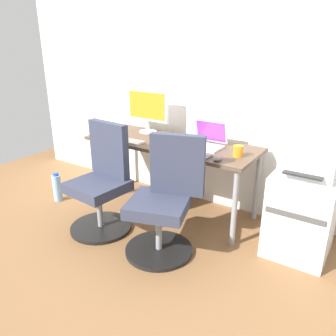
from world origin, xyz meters
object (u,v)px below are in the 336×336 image
object	(u,v)px
office_chair_right	(165,202)
water_bottle_on_floor	(57,187)
coffee_mug	(238,151)
printer	(310,159)
side_cabinet	(301,214)
desktop_monitor	(148,108)
open_laptop	(207,140)
office_chair_left	(102,183)

from	to	relation	value
office_chair_right	water_bottle_on_floor	size ratio (longest dim) A/B	3.03
coffee_mug	water_bottle_on_floor	bearing A→B (deg)	-166.32
printer	water_bottle_on_floor	xyz separation A→B (m)	(-2.33, -0.45, -0.63)
side_cabinet	office_chair_right	bearing A→B (deg)	-147.58
office_chair_right	water_bottle_on_floor	world-z (taller)	office_chair_right
printer	desktop_monitor	bearing A→B (deg)	172.77
office_chair_right	open_laptop	size ratio (longest dim) A/B	3.03
open_laptop	desktop_monitor	bearing A→B (deg)	171.52
coffee_mug	desktop_monitor	bearing A→B (deg)	168.34
side_cabinet	coffee_mug	bearing A→B (deg)	-178.21
open_laptop	water_bottle_on_floor	bearing A→B (deg)	-159.21
office_chair_left	open_laptop	world-z (taller)	office_chair_left
desktop_monitor	open_laptop	distance (m)	0.77
printer	coffee_mug	xyz separation A→B (m)	(-0.55, -0.02, -0.03)
printer	water_bottle_on_floor	bearing A→B (deg)	-169.06
office_chair_right	side_cabinet	size ratio (longest dim) A/B	1.43
printer	water_bottle_on_floor	size ratio (longest dim) A/B	1.29
side_cabinet	desktop_monitor	world-z (taller)	desktop_monitor
office_chair_right	printer	size ratio (longest dim) A/B	2.35
desktop_monitor	coffee_mug	bearing A→B (deg)	-11.66
open_laptop	coffee_mug	world-z (taller)	open_laptop
office_chair_left	coffee_mug	distance (m)	1.19
office_chair_right	printer	distance (m)	1.12
office_chair_right	water_bottle_on_floor	xyz separation A→B (m)	(-1.44, 0.12, -0.28)
water_bottle_on_floor	side_cabinet	bearing A→B (deg)	10.96
desktop_monitor	coffee_mug	world-z (taller)	desktop_monitor
office_chair_right	side_cabinet	world-z (taller)	office_chair_right
printer	water_bottle_on_floor	world-z (taller)	printer
office_chair_right	open_laptop	world-z (taller)	office_chair_right
printer	coffee_mug	size ratio (longest dim) A/B	4.35
office_chair_left	coffee_mug	size ratio (longest dim) A/B	10.22
side_cabinet	desktop_monitor	distance (m)	1.75
open_laptop	coffee_mug	bearing A→B (deg)	-18.18
water_bottle_on_floor	open_laptop	bearing A→B (deg)	20.79
desktop_monitor	coffee_mug	size ratio (longest dim) A/B	5.22
side_cabinet	coffee_mug	distance (m)	0.69
water_bottle_on_floor	office_chair_left	bearing A→B (deg)	-8.27
open_laptop	office_chair_right	bearing A→B (deg)	-90.30
water_bottle_on_floor	coffee_mug	xyz separation A→B (m)	(1.79, 0.44, 0.60)
side_cabinet	desktop_monitor	size ratio (longest dim) A/B	1.37
office_chair_right	coffee_mug	distance (m)	0.73
printer	coffee_mug	world-z (taller)	printer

